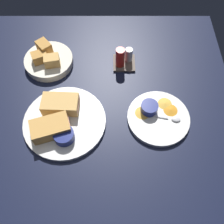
# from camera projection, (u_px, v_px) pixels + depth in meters

# --- Properties ---
(ground_plane) EXTENTS (1.10, 1.10, 0.03)m
(ground_plane) POSITION_uv_depth(u_px,v_px,m) (91.00, 117.00, 0.93)
(ground_plane) COLOR black
(plate_sandwich_main) EXTENTS (0.30, 0.30, 0.02)m
(plate_sandwich_main) POSITION_uv_depth(u_px,v_px,m) (65.00, 122.00, 0.90)
(plate_sandwich_main) COLOR silver
(plate_sandwich_main) RESTS_ON ground_plane
(sandwich_half_near) EXTENTS (0.14, 0.08, 0.05)m
(sandwich_half_near) POSITION_uv_depth(u_px,v_px,m) (61.00, 104.00, 0.90)
(sandwich_half_near) COLOR tan
(sandwich_half_near) RESTS_ON plate_sandwich_main
(sandwich_half_far) EXTENTS (0.15, 0.11, 0.05)m
(sandwich_half_far) POSITION_uv_depth(u_px,v_px,m) (51.00, 128.00, 0.85)
(sandwich_half_far) COLOR tan
(sandwich_half_far) RESTS_ON plate_sandwich_main
(ramekin_dark_sauce) EXTENTS (0.07, 0.07, 0.03)m
(ramekin_dark_sauce) POSITION_uv_depth(u_px,v_px,m) (64.00, 135.00, 0.84)
(ramekin_dark_sauce) COLOR navy
(ramekin_dark_sauce) RESTS_ON plate_sandwich_main
(spoon_by_dark_ramekin) EXTENTS (0.02, 0.10, 0.01)m
(spoon_by_dark_ramekin) POSITION_uv_depth(u_px,v_px,m) (68.00, 123.00, 0.88)
(spoon_by_dark_ramekin) COLOR silver
(spoon_by_dark_ramekin) RESTS_ON plate_sandwich_main
(plate_chips_companion) EXTENTS (0.23, 0.23, 0.02)m
(plate_chips_companion) POSITION_uv_depth(u_px,v_px,m) (159.00, 118.00, 0.90)
(plate_chips_companion) COLOR silver
(plate_chips_companion) RESTS_ON ground_plane
(ramekin_light_gravy) EXTENTS (0.06, 0.06, 0.03)m
(ramekin_light_gravy) POSITION_uv_depth(u_px,v_px,m) (150.00, 108.00, 0.90)
(ramekin_light_gravy) COLOR navy
(ramekin_light_gravy) RESTS_ON plate_chips_companion
(spoon_by_gravy_ramekin) EXTENTS (0.10, 0.03, 0.01)m
(spoon_by_gravy_ramekin) POSITION_uv_depth(u_px,v_px,m) (173.00, 119.00, 0.89)
(spoon_by_gravy_ramekin) COLOR silver
(spoon_by_gravy_ramekin) RESTS_ON plate_chips_companion
(plantain_chip_scatter) EXTENTS (0.18, 0.11, 0.01)m
(plantain_chip_scatter) POSITION_uv_depth(u_px,v_px,m) (159.00, 109.00, 0.91)
(plantain_chip_scatter) COLOR orange
(plantain_chip_scatter) RESTS_ON plate_chips_companion
(bread_basket_rear) EXTENTS (0.20, 0.20, 0.08)m
(bread_basket_rear) POSITION_uv_depth(u_px,v_px,m) (49.00, 60.00, 1.03)
(bread_basket_rear) COLOR silver
(bread_basket_rear) RESTS_ON ground_plane
(condiment_caddy) EXTENTS (0.09, 0.09, 0.10)m
(condiment_caddy) POSITION_uv_depth(u_px,v_px,m) (124.00, 59.00, 1.01)
(condiment_caddy) COLOR brown
(condiment_caddy) RESTS_ON ground_plane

